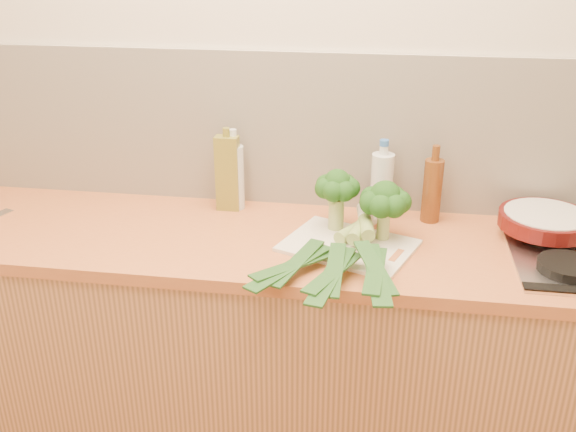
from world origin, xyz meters
name	(u,v)px	position (x,y,z in m)	size (l,w,h in m)	color
room_shell	(288,131)	(0.00, 1.49, 1.17)	(3.50, 3.50, 3.50)	beige
counter	(276,352)	(0.00, 1.20, 0.45)	(3.20, 0.62, 0.90)	tan
chopping_board	(349,246)	(0.24, 1.16, 0.91)	(0.38, 0.28, 0.01)	white
broccoli_left	(337,188)	(0.19, 1.27, 1.05)	(0.14, 0.15, 0.20)	#A5B86B
broccoli_right	(385,201)	(0.34, 1.22, 1.04)	(0.16, 0.16, 0.19)	#A5B86B
leek_front	(337,240)	(0.20, 1.13, 0.93)	(0.37, 0.58, 0.04)	white
leek_mid	(351,243)	(0.25, 1.08, 0.95)	(0.18, 0.62, 0.04)	white
leek_back	(369,240)	(0.30, 1.08, 0.97)	(0.14, 0.62, 0.04)	white
skillet	(546,220)	(0.85, 1.32, 0.96)	(0.41, 0.29, 0.05)	#500F0D
oil_tin	(228,173)	(-0.20, 1.40, 1.04)	(0.08, 0.05, 0.30)	olive
glass_bottle	(234,176)	(-0.18, 1.42, 1.02)	(0.07, 0.07, 0.29)	silver
amber_bottle	(432,189)	(0.50, 1.41, 1.01)	(0.06, 0.06, 0.27)	#613312
water_bottle	(381,187)	(0.33, 1.42, 1.01)	(0.08, 0.08, 0.25)	silver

